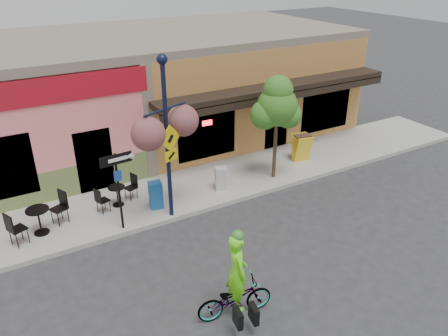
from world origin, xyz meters
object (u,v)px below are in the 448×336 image
Objects in this scene: building at (136,89)px; one_way_sign at (119,192)px; street_tree at (276,128)px; newspaper_box_blue at (156,195)px; newspaper_box_grey at (221,178)px; cyclist_rider at (237,281)px; bicycle at (235,299)px; lamp_post at (167,141)px.

building is 7.46m from one_way_sign.
street_tree is (5.75, 0.48, 0.68)m from one_way_sign.
newspaper_box_grey is at bearing 9.82° from newspaper_box_blue.
building is 20.64× the size of newspaper_box_blue.
cyclist_rider is 5.04m from newspaper_box_blue.
bicycle is 0.49m from cyclist_rider.
cyclist_rider is at bearing -82.00° from newspaper_box_blue.
newspaper_box_blue is at bearing -159.31° from newspaper_box_grey.
street_tree reaches higher than newspaper_box_grey.
bicycle is 0.47× the size of street_tree.
street_tree is at bearing -0.04° from one_way_sign.
lamp_post reaches higher than building.
cyclist_rider is 4.61m from one_way_sign.
building is 7.66× the size of one_way_sign.
one_way_sign is (-1.18, 4.44, 0.39)m from cyclist_rider.
lamp_post is 4.30m from street_tree.
lamp_post is 5.57× the size of newspaper_box_blue.
bicycle is at bearing -82.57° from newspaper_box_blue.
cyclist_rider is at bearing -99.27° from building.
one_way_sign reaches higher than cyclist_rider.
one_way_sign is (-3.01, -6.76, -0.91)m from building.
building is 6.61m from newspaper_box_blue.
one_way_sign is 5.81m from street_tree.
one_way_sign is 1.60m from newspaper_box_blue.
newspaper_box_blue reaches higher than newspaper_box_grey.
newspaper_box_blue is at bearing 9.00° from cyclist_rider.
bicycle is 0.73× the size of one_way_sign.
building is at bearing 113.53° from street_tree.
building is 11.49m from bicycle.
street_tree is (2.73, -6.28, -0.23)m from building.
cyclist_rider is (-1.83, -11.20, -1.30)m from building.
lamp_post is at bearing 5.14° from bicycle.
newspaper_box_blue is at bearing 88.01° from lamp_post.
newspaper_box_blue is 0.24× the size of street_tree.
bicycle is at bearing -80.44° from one_way_sign.
newspaper_box_blue reaches higher than bicycle.
one_way_sign is at bearing -175.25° from street_tree.
newspaper_box_blue is at bearing -105.63° from building.
bicycle is 1.98× the size of newspaper_box_blue.
newspaper_box_grey is at bearing -16.26° from bicycle.
building reaches higher than cyclist_rider.
building is at bearing 61.18° from one_way_sign.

